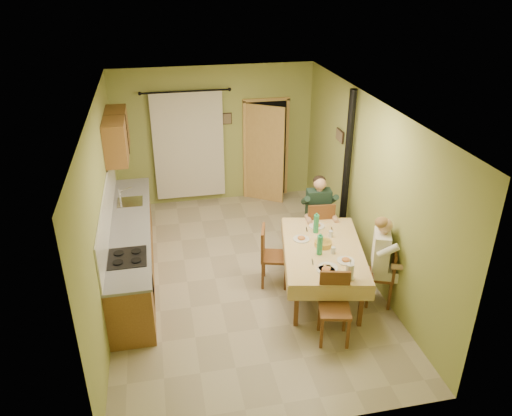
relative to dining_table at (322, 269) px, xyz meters
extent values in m
cube|color=tan|center=(-1.12, 0.63, -0.38)|extent=(4.00, 6.00, 0.01)
cube|color=#9BA554|center=(-1.12, 3.63, 1.02)|extent=(4.00, 0.04, 2.80)
cube|color=#9BA554|center=(-1.12, -2.37, 1.02)|extent=(4.00, 0.04, 2.80)
cube|color=#9BA554|center=(-3.12, 0.63, 1.02)|extent=(0.04, 6.00, 2.80)
cube|color=#9BA554|center=(0.88, 0.63, 1.02)|extent=(0.04, 6.00, 2.80)
cube|color=white|center=(-1.12, 0.63, 2.42)|extent=(4.00, 6.00, 0.04)
cube|color=brown|center=(-2.82, 1.03, 0.06)|extent=(0.60, 3.60, 0.88)
cube|color=gray|center=(-2.82, 1.03, 0.52)|extent=(0.64, 3.64, 0.04)
cube|color=white|center=(-3.11, 1.03, 0.85)|extent=(0.02, 3.60, 0.66)
cube|color=silver|center=(-2.82, 1.83, 0.54)|extent=(0.42, 0.42, 0.03)
cube|color=black|center=(-2.82, 0.03, 0.55)|extent=(0.52, 0.56, 0.02)
cube|color=black|center=(-2.53, 0.03, 0.07)|extent=(0.01, 0.55, 0.55)
cube|color=brown|center=(-2.94, 2.33, 1.57)|extent=(0.35, 1.40, 0.70)
cylinder|color=black|center=(-1.67, 3.51, 1.97)|extent=(1.70, 0.04, 0.04)
cube|color=silver|center=(-1.67, 3.53, 0.87)|extent=(1.40, 0.06, 2.20)
cube|color=black|center=(-0.07, 3.62, 0.65)|extent=(0.84, 0.03, 2.06)
cube|color=tan|center=(-0.52, 3.60, 0.65)|extent=(0.06, 0.06, 2.12)
cube|color=tan|center=(0.38, 3.60, 0.65)|extent=(0.06, 0.06, 2.12)
cube|color=tan|center=(-0.07, 3.60, 1.71)|extent=(0.96, 0.06, 0.06)
cube|color=tan|center=(-0.14, 3.37, 0.64)|extent=(0.70, 0.49, 2.04)
cube|color=#DEBA79|center=(0.00, 0.00, 0.36)|extent=(1.52, 2.12, 0.04)
cube|color=#DEBA79|center=(-0.20, -0.94, 0.25)|extent=(1.12, 0.25, 0.22)
cube|color=#DEBA79|center=(0.20, 0.94, 0.25)|extent=(1.12, 0.25, 0.22)
cube|color=#DEBA79|center=(-0.56, 0.12, 0.25)|extent=(0.41, 1.89, 0.22)
cube|color=#DEBA79|center=(0.56, -0.12, 0.25)|extent=(0.41, 1.89, 0.22)
cylinder|color=white|center=(0.10, 0.65, 0.39)|extent=(0.25, 0.25, 0.02)
ellipsoid|color=#CC7233|center=(0.10, 0.65, 0.41)|extent=(0.12, 0.12, 0.05)
cylinder|color=white|center=(-0.16, -0.60, 0.39)|extent=(0.25, 0.25, 0.02)
ellipsoid|color=#CC7233|center=(-0.16, -0.60, 0.41)|extent=(0.12, 0.12, 0.05)
cylinder|color=white|center=(0.19, -0.42, 0.39)|extent=(0.25, 0.25, 0.02)
ellipsoid|color=#CC7233|center=(0.19, -0.42, 0.41)|extent=(0.12, 0.12, 0.05)
cylinder|color=white|center=(-0.25, 0.30, 0.39)|extent=(0.25, 0.25, 0.02)
ellipsoid|color=#CC7233|center=(-0.25, 0.30, 0.41)|extent=(0.12, 0.12, 0.05)
cylinder|color=gold|center=(0.01, 0.05, 0.42)|extent=(0.26, 0.26, 0.08)
cylinder|color=white|center=(-0.11, -0.54, 0.39)|extent=(0.28, 0.28, 0.02)
cube|color=tan|center=(-0.11, -0.53, 0.41)|extent=(0.06, 0.04, 0.03)
cube|color=tan|center=(-0.11, -0.54, 0.41)|extent=(0.07, 0.07, 0.03)
cube|color=tan|center=(-0.11, -0.57, 0.41)|extent=(0.05, 0.06, 0.03)
cube|color=tan|center=(-0.15, -0.52, 0.41)|extent=(0.04, 0.06, 0.03)
cylinder|color=silver|center=(0.09, -0.18, 0.43)|extent=(0.07, 0.07, 0.10)
cylinder|color=silver|center=(0.21, 0.29, 0.43)|extent=(0.07, 0.07, 0.10)
cylinder|color=white|center=(0.08, -0.83, 0.50)|extent=(0.11, 0.11, 0.22)
cylinder|color=silver|center=(0.08, -0.83, 0.53)|extent=(0.02, 0.02, 0.30)
cube|color=brown|center=(0.27, 1.08, 0.10)|extent=(0.49, 0.49, 0.04)
cube|color=brown|center=(0.26, 0.88, 0.38)|extent=(0.45, 0.08, 0.52)
cube|color=brown|center=(-0.20, -1.10, 0.10)|extent=(0.48, 0.48, 0.04)
cube|color=brown|center=(-0.16, -0.92, 0.35)|extent=(0.40, 0.13, 0.46)
cube|color=brown|center=(0.73, -0.46, 0.10)|extent=(0.48, 0.48, 0.04)
cube|color=brown|center=(0.88, -0.52, 0.33)|extent=(0.17, 0.36, 0.43)
cube|color=brown|center=(-0.66, 0.34, 0.10)|extent=(0.51, 0.51, 0.04)
cube|color=brown|center=(-0.83, 0.39, 0.36)|extent=(0.15, 0.41, 0.47)
cube|color=#192D23|center=(0.27, 0.98, 0.18)|extent=(0.39, 0.43, 0.16)
cube|color=#192D23|center=(0.28, 1.11, 0.53)|extent=(0.42, 0.25, 0.54)
sphere|color=tan|center=(0.28, 1.10, 0.92)|extent=(0.21, 0.21, 0.21)
ellipsoid|color=black|center=(0.28, 1.14, 0.96)|extent=(0.21, 0.21, 0.16)
cube|color=white|center=(0.82, -0.50, 0.18)|extent=(0.50, 0.48, 0.16)
cube|color=white|center=(0.70, -0.45, 0.53)|extent=(0.35, 0.45, 0.54)
sphere|color=tan|center=(0.71, -0.46, 0.92)|extent=(0.21, 0.21, 0.21)
ellipsoid|color=olive|center=(0.67, -0.44, 0.96)|extent=(0.21, 0.21, 0.16)
cylinder|color=black|center=(0.78, 1.23, 1.02)|extent=(0.12, 0.12, 2.80)
cylinder|color=black|center=(0.78, 1.23, -0.23)|extent=(0.24, 0.24, 0.30)
cube|color=black|center=(-0.87, 3.60, 1.37)|extent=(0.19, 0.03, 0.23)
cube|color=brown|center=(0.85, 1.83, 1.47)|extent=(0.03, 0.31, 0.21)
camera|label=1|loc=(-2.26, -6.03, 4.21)|focal=35.00mm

